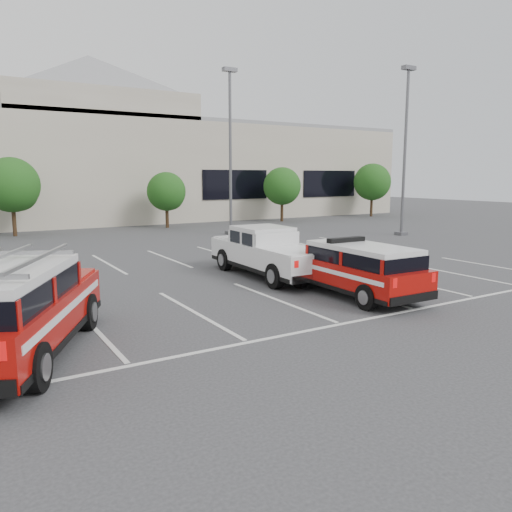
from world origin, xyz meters
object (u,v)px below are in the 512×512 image
at_px(light_pole_right, 405,152).
at_px(white_pickup, 269,257).
at_px(tree_mid_left, 13,187).
at_px(light_pole_mid, 230,152).
at_px(ladder_suv, 12,317).
at_px(tree_right, 283,187).
at_px(tree_far_right, 373,183).
at_px(convention_building, 67,164).
at_px(fire_chief_suv, 354,272).
at_px(tree_mid_right, 167,193).

xyz_separation_m(light_pole_right, white_pickup, (-14.23, -6.70, -4.46)).
bearing_deg(tree_mid_left, light_pole_mid, -26.92).
bearing_deg(ladder_suv, tree_right, 72.42).
bearing_deg(light_pole_right, ladder_suv, -154.23).
distance_m(tree_right, tree_far_right, 10.00).
bearing_deg(ladder_suv, convention_building, 103.57).
distance_m(light_pole_mid, fire_chief_suv, 17.85).
bearing_deg(ladder_suv, tree_mid_right, 88.29).
height_order(convention_building, tree_right, convention_building).
height_order(convention_building, tree_mid_right, convention_building).
relative_size(light_pole_right, fire_chief_suv, 2.02).
distance_m(convention_building, tree_far_right, 26.83).
bearing_deg(tree_mid_right, fire_chief_suv, -96.78).
bearing_deg(ladder_suv, light_pole_right, 52.05).
xyz_separation_m(tree_mid_right, ladder_suv, (-12.37, -23.29, -1.63)).
height_order(tree_right, light_pole_right, light_pole_right).
xyz_separation_m(convention_building, tree_mid_right, (4.91, -9.82, -2.22)).
bearing_deg(tree_mid_right, light_pole_mid, -72.48).
height_order(convention_building, light_pole_right, convention_building).
relative_size(light_pole_mid, white_pickup, 1.72).
bearing_deg(white_pickup, tree_right, 56.10).
distance_m(tree_right, white_pickup, 23.08).
xyz_separation_m(light_pole_mid, white_pickup, (-5.23, -12.70, -4.46)).
xyz_separation_m(convention_building, fire_chief_suv, (2.21, -32.52, -3.99)).
distance_m(light_pole_mid, ladder_suv, 22.80).
bearing_deg(convention_building, tree_mid_right, -63.43).
relative_size(convention_building, ladder_suv, 10.09).
distance_m(light_pole_right, ladder_suv, 26.21).
relative_size(light_pole_right, ladder_suv, 1.72).
relative_size(tree_right, ladder_suv, 0.74).
bearing_deg(light_pole_mid, tree_right, 36.77).
bearing_deg(tree_mid_left, tree_right, -0.00).
relative_size(convention_building, tree_mid_right, 15.04).
relative_size(tree_mid_right, white_pickup, 0.67).
bearing_deg(convention_building, tree_far_right, -21.51).
height_order(light_pole_mid, fire_chief_suv, light_pole_mid).
height_order(light_pole_right, fire_chief_suv, light_pole_right).
xyz_separation_m(light_pole_mid, light_pole_right, (9.00, -6.00, 0.00)).
height_order(tree_far_right, light_pole_mid, light_pole_mid).
relative_size(tree_mid_left, ladder_suv, 0.81).
relative_size(light_pole_mid, fire_chief_suv, 2.02).
xyz_separation_m(convention_building, light_pole_right, (15.82, -21.86, 0.47)).
bearing_deg(light_pole_mid, light_pole_right, -33.69).
distance_m(tree_mid_left, tree_far_right, 30.00).
height_order(tree_mid_left, fire_chief_suv, tree_mid_left).
xyz_separation_m(tree_mid_left, white_pickup, (6.68, -18.74, -2.32)).
bearing_deg(white_pickup, fire_chief_suv, -79.66).
height_order(tree_mid_right, light_pole_mid, light_pole_mid).
height_order(tree_mid_left, ladder_suv, tree_mid_left).
relative_size(tree_mid_right, light_pole_right, 0.39).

